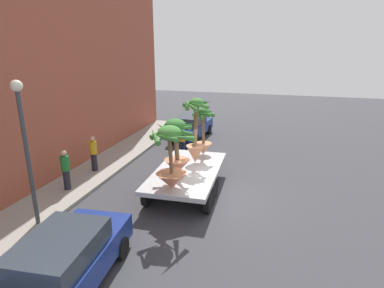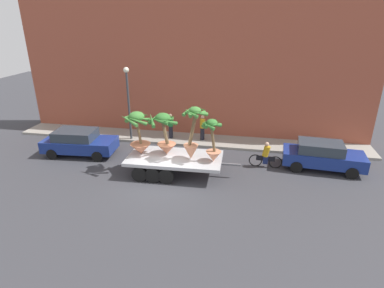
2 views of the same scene
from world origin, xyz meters
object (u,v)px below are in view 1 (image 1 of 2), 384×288
Objects in this scene: cyclist at (183,142)px; parked_car at (191,126)px; potted_palm_extra at (171,160)px; pedestrian_near_gate at (66,169)px; flatbed_trailer at (186,177)px; trailing_car at (65,261)px; street_lamp at (24,136)px; potted_palm_rear at (176,147)px; potted_palm_middle at (203,132)px; potted_palm_front at (196,133)px; pedestrian_far_left at (93,153)px.

cyclist is 3.07m from parked_car.
pedestrian_near_gate is (0.48, 4.81, -1.04)m from potted_palm_extra.
trailing_car is (-6.12, 1.32, 0.07)m from flatbed_trailer.
flatbed_trailer is 2.18m from potted_palm_extra.
flatbed_trailer is 1.26× the size of street_lamp.
potted_palm_rear reaches higher than potted_palm_middle.
potted_palm_middle is (2.63, -0.44, -0.04)m from potted_palm_rear.
flatbed_trailer is 8.38m from parked_car.
potted_palm_rear is 0.52× the size of parked_car.
street_lamp reaches higher than pedestrian_near_gate.
street_lamp reaches higher than potted_palm_rear.
potted_palm_extra reaches higher than potted_palm_middle.
trailing_car is 0.92× the size of street_lamp.
potted_palm_extra is 1.39× the size of pedestrian_near_gate.
potted_palm_front reaches higher than trailing_car.
street_lamp is at bearing 164.93° from cyclist.
potted_palm_rear is at bearing -79.02° from pedestrian_near_gate.
potted_palm_middle is at bearing -10.01° from trailing_car.
potted_palm_middle reaches higher than flatbed_trailer.
potted_palm_rear reaches higher than pedestrian_far_left.
parked_car is at bearing -16.53° from pedestrian_near_gate.
cyclist is at bearing 13.96° from potted_palm_extra.
flatbed_trailer is 6.17m from street_lamp.
pedestrian_far_left reaches higher than cyclist.
cyclist is 0.42× the size of parked_car.
cyclist is (3.84, 1.81, -1.66)m from potted_palm_front.
potted_palm_middle reaches higher than cyclist.
potted_palm_front is at bearing -63.37° from pedestrian_near_gate.
cyclist is at bearing 18.73° from flatbed_trailer.
parked_car is 14.26m from trailing_car.
pedestrian_near_gate is at bearing 15.24° from street_lamp.
potted_palm_extra is 0.49× the size of street_lamp.
potted_palm_front is 2.96m from potted_palm_extra.
street_lamp reaches higher than parked_car.
potted_palm_middle is 7.56m from street_lamp.
potted_palm_extra is 7.14m from cyclist.
cyclist is 7.05m from pedestrian_near_gate.
potted_palm_middle is at bearing -3.92° from potted_palm_front.
potted_palm_front is 1.66× the size of pedestrian_far_left.
potted_palm_rear is 5.31m from street_lamp.
potted_palm_front is 0.59× the size of street_lamp.
trailing_car is (-7.35, 1.41, -1.50)m from potted_palm_front.
potted_palm_middle is 3.66m from cyclist.
parked_car is 12.39m from street_lamp.
pedestrian_far_left reaches higher than parked_car.
trailing_car is (-5.76, 1.04, -1.30)m from potted_palm_rear.
pedestrian_far_left is (2.19, 0.06, 0.00)m from pedestrian_near_gate.
street_lamp is (-3.50, 3.84, 1.10)m from potted_palm_rear.
potted_palm_extra is at bearing 177.74° from potted_palm_front.
potted_palm_extra reaches higher than potted_palm_rear.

